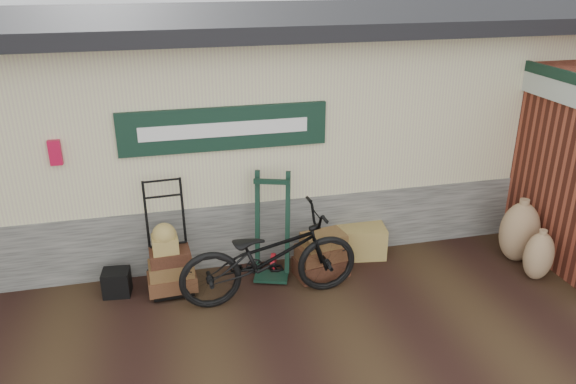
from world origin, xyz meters
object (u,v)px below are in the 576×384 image
object	(u,v)px
black_trunk	(117,283)
wicker_hamper	(360,241)
suitcase_stack	(321,254)
green_barrow	(272,226)
porter_trolley	(167,236)
bicycle	(269,251)

from	to	relation	value
black_trunk	wicker_hamper	bearing A→B (deg)	4.10
wicker_hamper	black_trunk	world-z (taller)	wicker_hamper
suitcase_stack	green_barrow	bearing A→B (deg)	166.05
suitcase_stack	wicker_hamper	world-z (taller)	suitcase_stack
green_barrow	porter_trolley	bearing A→B (deg)	-161.64
wicker_hamper	porter_trolley	bearing A→B (deg)	-175.31
porter_trolley	suitcase_stack	bearing A→B (deg)	-7.80
porter_trolley	green_barrow	xyz separation A→B (m)	(1.33, -0.01, -0.01)
suitcase_stack	black_trunk	distance (m)	2.63
green_barrow	bicycle	distance (m)	0.56
suitcase_stack	black_trunk	xyz separation A→B (m)	(-2.62, 0.14, -0.14)
green_barrow	bicycle	xyz separation A→B (m)	(-0.15, -0.53, -0.07)
wicker_hamper	bicycle	xyz separation A→B (m)	(-1.46, -0.76, 0.42)
suitcase_stack	bicycle	xyz separation A→B (m)	(-0.77, -0.38, 0.34)
suitcase_stack	black_trunk	bearing A→B (deg)	176.85
black_trunk	bicycle	size ratio (longest dim) A/B	0.15
green_barrow	bicycle	size ratio (longest dim) A/B	0.64
green_barrow	wicker_hamper	distance (m)	1.41
black_trunk	bicycle	bearing A→B (deg)	-15.83
green_barrow	suitcase_stack	xyz separation A→B (m)	(0.63, -0.16, -0.41)
wicker_hamper	bicycle	distance (m)	1.70
suitcase_stack	wicker_hamper	bearing A→B (deg)	29.14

